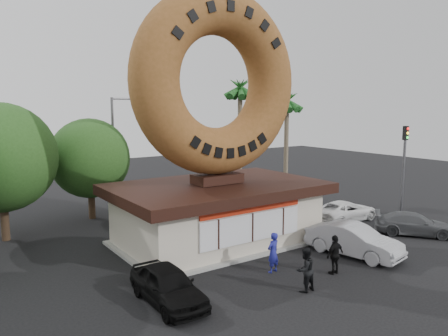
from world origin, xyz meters
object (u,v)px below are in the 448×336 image
(person_center, at_px, (305,270))
(car_grey, at_px, (414,224))
(giant_donut, at_px, (217,82))
(street_lamp, at_px, (115,148))
(person_right, at_px, (335,255))
(traffic_signal, at_px, (404,158))
(car_white, at_px, (345,211))
(person_left, at_px, (273,252))
(car_black, at_px, (168,285))
(car_silver, at_px, (354,240))
(donut_shop, at_px, (217,211))

(person_center, xyz_separation_m, car_grey, (10.86, 1.99, -0.28))
(giant_donut, relative_size, street_lamp, 1.21)
(car_grey, bearing_deg, person_right, 151.40)
(traffic_signal, relative_size, person_right, 3.42)
(car_white, bearing_deg, car_grey, -169.40)
(traffic_signal, relative_size, person_left, 3.31)
(traffic_signal, distance_m, car_black, 20.19)
(car_black, bearing_deg, giant_donut, 42.99)
(person_left, distance_m, car_white, 10.54)
(traffic_signal, height_order, car_white, traffic_signal)
(giant_donut, bearing_deg, car_silver, -52.09)
(person_left, relative_size, car_black, 0.44)
(street_lamp, xyz_separation_m, car_grey, (12.07, -15.34, -3.85))
(person_right, bearing_deg, person_center, 9.81)
(donut_shop, height_order, person_center, donut_shop)
(person_left, height_order, person_center, person_left)
(car_grey, bearing_deg, car_white, 62.65)
(person_center, relative_size, car_white, 0.39)
(street_lamp, distance_m, car_silver, 17.27)
(car_silver, xyz_separation_m, car_grey, (5.80, 0.32, -0.15))
(person_left, bearing_deg, car_grey, 167.29)
(street_lamp, relative_size, car_white, 1.72)
(traffic_signal, distance_m, person_left, 14.96)
(street_lamp, bearing_deg, donut_shop, -79.50)
(donut_shop, relative_size, car_silver, 2.34)
(street_lamp, height_order, car_white, street_lamp)
(giant_donut, bearing_deg, car_black, -137.88)
(street_lamp, bearing_deg, traffic_signal, -37.14)
(traffic_signal, distance_m, person_center, 15.86)
(traffic_signal, distance_m, car_grey, 5.99)
(person_right, bearing_deg, car_black, -15.56)
(car_black, bearing_deg, person_center, -22.48)
(giant_donut, height_order, car_grey, giant_donut)
(traffic_signal, bearing_deg, car_grey, -138.68)
(street_lamp, distance_m, car_white, 16.18)
(car_white, bearing_deg, person_center, 122.10)
(giant_donut, xyz_separation_m, traffic_signal, (14.00, -2.01, -4.78))
(person_left, relative_size, car_grey, 0.42)
(traffic_signal, bearing_deg, street_lamp, 142.86)
(person_right, xyz_separation_m, car_silver, (2.63, 1.10, -0.10))
(person_left, bearing_deg, street_lamp, -95.35)
(street_lamp, xyz_separation_m, person_center, (1.21, -17.33, -3.57))
(car_black, relative_size, car_white, 0.90)
(street_lamp, distance_m, person_right, 17.52)
(person_center, relative_size, car_black, 0.43)
(street_lamp, bearing_deg, person_right, -77.75)
(donut_shop, distance_m, traffic_signal, 14.30)
(person_left, distance_m, person_right, 2.74)
(donut_shop, height_order, street_lamp, street_lamp)
(giant_donut, height_order, street_lamp, giant_donut)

